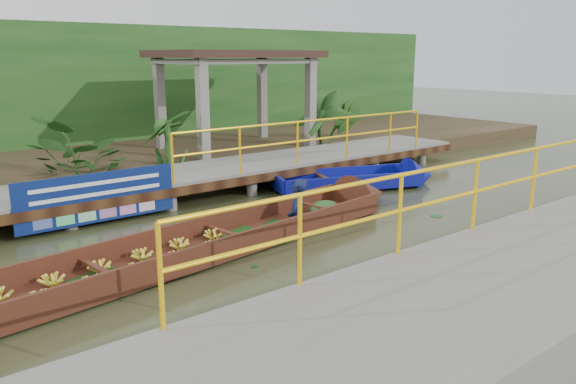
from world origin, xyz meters
TOP-DOWN VIEW (x-y plane):
  - ground at (0.00, 0.00)m, footprint 80.00×80.00m
  - land_strip at (0.00, 7.50)m, footprint 30.00×8.00m
  - far_dock at (0.02, 3.43)m, footprint 16.00×2.06m
  - near_dock at (1.00, -4.20)m, footprint 18.00×2.40m
  - pavilion at (3.00, 6.30)m, footprint 4.40×3.00m
  - foliage_backdrop at (0.00, 10.00)m, footprint 30.00×0.80m
  - vendor_boat at (-2.29, -0.06)m, footprint 11.10×2.49m
  - moored_blue_boat at (4.00, 1.45)m, footprint 4.12×2.34m
  - blue_banner at (-2.54, 2.48)m, footprint 2.93×0.04m
  - tropical_plants at (-0.05, 5.30)m, footprint 14.12×1.12m

SIDE VIEW (x-z plane):
  - ground at x=0.00m, z-range 0.00..0.00m
  - moored_blue_boat at x=4.00m, z-range -0.31..0.65m
  - vendor_boat at x=-2.29m, z-range -0.82..1.22m
  - land_strip at x=0.00m, z-range 0.00..0.45m
  - near_dock at x=1.00m, z-range -0.56..1.16m
  - far_dock at x=0.02m, z-range -0.35..1.30m
  - blue_banner at x=-2.54m, z-range 0.10..1.01m
  - tropical_plants at x=-0.05m, z-range 0.45..1.84m
  - foliage_backdrop at x=0.00m, z-range 0.00..4.00m
  - pavilion at x=3.00m, z-range 1.32..4.32m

